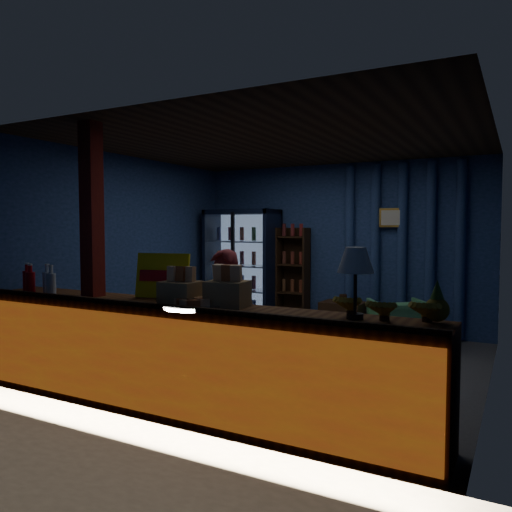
{
  "coord_description": "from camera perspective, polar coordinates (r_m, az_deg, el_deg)",
  "views": [
    {
      "loc": [
        2.55,
        -5.35,
        1.61
      ],
      "look_at": [
        -0.19,
        -0.2,
        1.27
      ],
      "focal_mm": 35.0,
      "sensor_mm": 36.0,
      "label": 1
    }
  ],
  "objects": [
    {
      "name": "green_chair",
      "position": [
        7.01,
        15.98,
        -7.39
      ],
      "size": [
        0.96,
        0.97,
        0.65
      ],
      "primitive_type": "imported",
      "rotation": [
        0.0,
        0.0,
        3.69
      ],
      "color": "#55AA69",
      "rests_on": "ground"
    },
    {
      "name": "soda_bottles",
      "position": [
        5.46,
        -23.56,
        -2.66
      ],
      "size": [
        0.54,
        0.17,
        0.29
      ],
      "color": "#B90C11",
      "rests_on": "counter"
    },
    {
      "name": "snack_box_left",
      "position": [
        4.29,
        -8.63,
        -4.02
      ],
      "size": [
        0.32,
        0.26,
        0.33
      ],
      "color": "#946E47",
      "rests_on": "counter"
    },
    {
      "name": "table_lamp",
      "position": [
        3.64,
        11.32,
        -0.78
      ],
      "size": [
        0.26,
        0.26,
        0.52
      ],
      "color": "black",
      "rests_on": "counter"
    },
    {
      "name": "counter",
      "position": [
        4.43,
        -8.42,
        -11.56
      ],
      "size": [
        4.4,
        0.57,
        0.99
      ],
      "color": "brown",
      "rests_on": "ground"
    },
    {
      "name": "beverage_cooler",
      "position": [
        8.37,
        -1.37,
        -1.32
      ],
      "size": [
        1.2,
        0.62,
        1.9
      ],
      "color": "black",
      "rests_on": "ground"
    },
    {
      "name": "pastry_tray",
      "position": [
        4.13,
        -7.32,
        -5.54
      ],
      "size": [
        0.48,
        0.48,
        0.08
      ],
      "color": "silver",
      "rests_on": "counter"
    },
    {
      "name": "pineapple",
      "position": [
        3.67,
        19.97,
        -5.35
      ],
      "size": [
        0.17,
        0.17,
        0.29
      ],
      "color": "olive",
      "rests_on": "counter"
    },
    {
      "name": "banana_bunches",
      "position": [
        3.68,
        14.58,
        -5.79
      ],
      "size": [
        0.79,
        0.3,
        0.17
      ],
      "color": "gold",
      "rests_on": "counter"
    },
    {
      "name": "framed_picture",
      "position": [
        7.64,
        15.24,
        4.25
      ],
      "size": [
        0.36,
        0.04,
        0.28
      ],
      "color": "gold",
      "rests_on": "room_walls"
    },
    {
      "name": "side_table",
      "position": [
        7.32,
        9.89,
        -7.26
      ],
      "size": [
        0.61,
        0.46,
        0.65
      ],
      "color": "#321F10",
      "rests_on": "ground"
    },
    {
      "name": "ground",
      "position": [
        6.14,
        2.52,
        -11.89
      ],
      "size": [
        4.6,
        4.6,
        0.0
      ],
      "primitive_type": "plane",
      "color": "#515154",
      "rests_on": "ground"
    },
    {
      "name": "yellow_sign",
      "position": [
        4.72,
        -10.65,
        -2.23
      ],
      "size": [
        0.53,
        0.21,
        0.42
      ],
      "color": "#D7D50B",
      "rests_on": "counter"
    },
    {
      "name": "shopkeeper",
      "position": [
        4.78,
        -3.73,
        -7.67
      ],
      "size": [
        0.6,
        0.49,
        1.4
      ],
      "primitive_type": "imported",
      "rotation": [
        0.0,
        0.0,
        -0.35
      ],
      "color": "maroon",
      "rests_on": "ground"
    },
    {
      "name": "snack_box_centre",
      "position": [
        4.17,
        -3.28,
        -4.1
      ],
      "size": [
        0.36,
        0.31,
        0.35
      ],
      "color": "#946E47",
      "rests_on": "counter"
    },
    {
      "name": "support_post",
      "position": [
        5.0,
        -18.16,
        -0.42
      ],
      "size": [
        0.16,
        0.16,
        2.6
      ],
      "primitive_type": "cube",
      "color": "maroon",
      "rests_on": "ground"
    },
    {
      "name": "room_walls",
      "position": [
        5.92,
        2.56,
        2.91
      ],
      "size": [
        4.6,
        4.6,
        4.6
      ],
      "color": "navy",
      "rests_on": "ground"
    },
    {
      "name": "curtain_folds",
      "position": [
        7.65,
        16.35,
        0.86
      ],
      "size": [
        1.74,
        0.14,
        2.5
      ],
      "color": "navy",
      "rests_on": "room_walls"
    },
    {
      "name": "bottle_shelf",
      "position": [
        8.13,
        4.35,
        -2.45
      ],
      "size": [
        0.5,
        0.28,
        1.6
      ],
      "color": "#321F10",
      "rests_on": "ground"
    }
  ]
}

